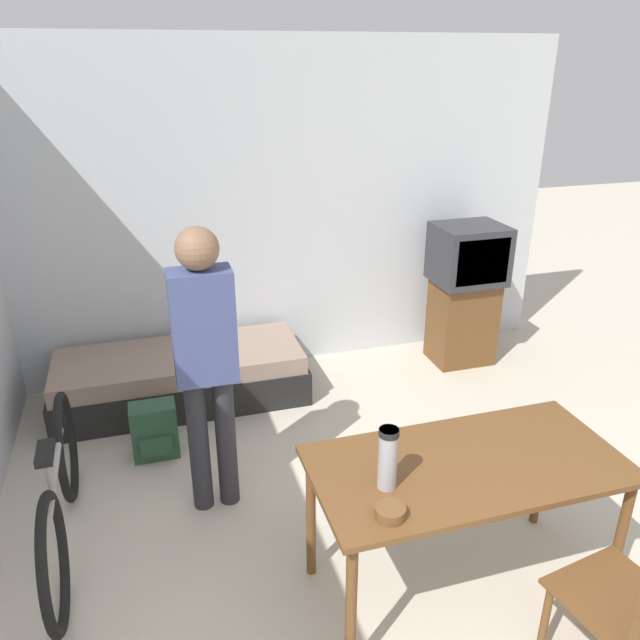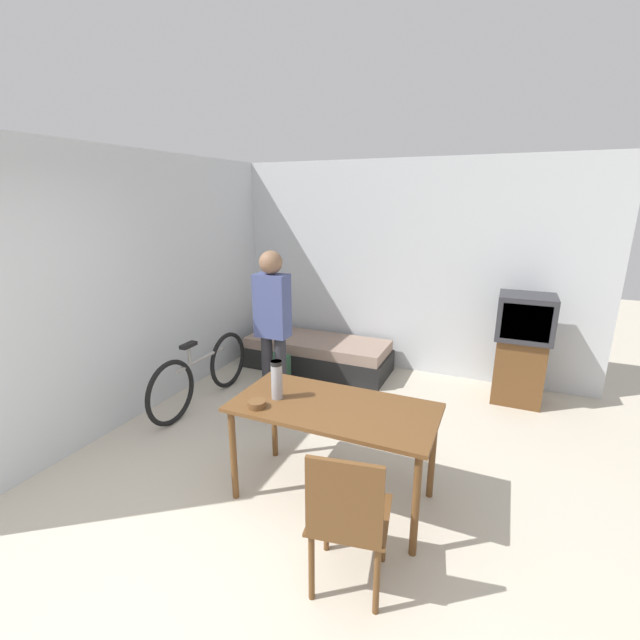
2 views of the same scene
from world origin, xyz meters
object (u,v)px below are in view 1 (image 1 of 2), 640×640
(bicycle, at_px, (61,496))
(mate_bowl, at_px, (390,512))
(tv, at_px, (465,290))
(backpack, at_px, (155,431))
(thermos_flask, at_px, (388,456))
(daybed, at_px, (181,377))
(person_standing, at_px, (205,353))
(dining_table, at_px, (466,477))

(bicycle, relative_size, mate_bowl, 12.81)
(tv, xyz_separation_m, backpack, (-2.70, -0.71, -0.47))
(thermos_flask, height_order, mate_bowl, thermos_flask)
(daybed, xyz_separation_m, bicycle, (-0.76, -1.45, 0.14))
(thermos_flask, bearing_deg, backpack, 120.08)
(bicycle, distance_m, thermos_flask, 1.85)
(daybed, height_order, tv, tv)
(person_standing, bearing_deg, backpack, 118.14)
(dining_table, xyz_separation_m, bicycle, (-1.93, 0.88, -0.34))
(person_standing, height_order, mate_bowl, person_standing)
(person_standing, distance_m, thermos_flask, 1.26)
(tv, bearing_deg, backpack, -165.17)
(bicycle, bearing_deg, dining_table, -24.45)
(daybed, height_order, backpack, daybed)
(daybed, xyz_separation_m, dining_table, (1.17, -2.32, 0.48))
(tv, distance_m, thermos_flask, 2.96)
(tv, xyz_separation_m, bicycle, (-3.21, -1.46, -0.32))
(daybed, height_order, mate_bowl, mate_bowl)
(daybed, distance_m, person_standing, 1.54)
(mate_bowl, bearing_deg, thermos_flask, 72.09)
(person_standing, xyz_separation_m, thermos_flask, (0.65, -1.07, -0.08))
(dining_table, xyz_separation_m, mate_bowl, (-0.50, -0.24, 0.11))
(person_standing, bearing_deg, thermos_flask, -58.85)
(dining_table, relative_size, thermos_flask, 5.00)
(bicycle, bearing_deg, backpack, 55.41)
(tv, relative_size, mate_bowl, 9.52)
(thermos_flask, bearing_deg, dining_table, 7.18)
(dining_table, relative_size, mate_bowl, 11.44)
(tv, height_order, thermos_flask, tv)
(person_standing, relative_size, thermos_flask, 5.84)
(daybed, relative_size, bicycle, 1.16)
(thermos_flask, distance_m, mate_bowl, 0.24)
(dining_table, xyz_separation_m, backpack, (-1.41, 1.63, -0.50))
(dining_table, bearing_deg, tv, 61.23)
(tv, distance_m, dining_table, 2.67)
(tv, bearing_deg, dining_table, -118.77)
(backpack, bearing_deg, bicycle, -124.59)
(daybed, relative_size, backpack, 4.94)
(person_standing, bearing_deg, daybed, 93.73)
(thermos_flask, bearing_deg, mate_bowl, -107.91)
(person_standing, bearing_deg, tv, 29.18)
(dining_table, relative_size, backpack, 3.81)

